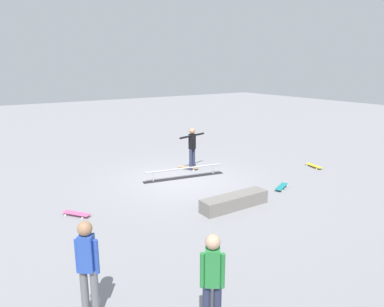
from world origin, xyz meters
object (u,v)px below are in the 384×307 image
(skate_ledge, at_px, (234,201))
(skater_main, at_px, (192,146))
(loose_skateboard_yellow, at_px, (314,166))
(skateboard_main, at_px, (188,167))
(loose_skateboard_teal, at_px, (281,187))
(bystander_blue_shirt, at_px, (88,265))
(grind_rail, at_px, (184,173))
(bystander_green_shirt, at_px, (212,279))
(loose_skateboard_pink, at_px, (76,213))

(skate_ledge, relative_size, skater_main, 1.30)
(loose_skateboard_yellow, bearing_deg, skater_main, 69.88)
(skateboard_main, relative_size, loose_skateboard_teal, 0.93)
(loose_skateboard_yellow, bearing_deg, bystander_blue_shirt, 119.50)
(loose_skateboard_teal, bearing_deg, skate_ledge, -17.04)
(skate_ledge, distance_m, loose_skateboard_teal, 2.36)
(loose_skateboard_yellow, xyz_separation_m, loose_skateboard_teal, (2.97, 1.01, 0.00))
(grind_rail, height_order, loose_skateboard_teal, grind_rail)
(grind_rail, xyz_separation_m, bystander_green_shirt, (3.81, 6.70, 0.76))
(grind_rail, distance_m, bystander_green_shirt, 7.74)
(grind_rail, bearing_deg, bystander_blue_shirt, 56.32)
(loose_skateboard_pink, bearing_deg, loose_skateboard_yellow, -129.43)
(bystander_green_shirt, bearing_deg, skater_main, 94.79)
(skater_main, xyz_separation_m, skateboard_main, (0.10, -0.15, -0.88))
(loose_skateboard_pink, xyz_separation_m, loose_skateboard_yellow, (-9.21, 0.56, 0.00))
(skater_main, relative_size, bystander_green_shirt, 1.01)
(skateboard_main, xyz_separation_m, bystander_blue_shirt, (5.90, 6.15, 0.87))
(bystander_blue_shirt, relative_size, loose_skateboard_pink, 2.18)
(skateboard_main, relative_size, loose_skateboard_pink, 0.99)
(skate_ledge, height_order, skateboard_main, skate_ledge)
(skater_main, xyz_separation_m, loose_skateboard_teal, (-1.21, 3.46, -0.88))
(bystander_green_shirt, xyz_separation_m, loose_skateboard_yellow, (-8.78, -4.91, -0.85))
(bystander_green_shirt, distance_m, loose_skateboard_yellow, 10.10)
(grind_rail, bearing_deg, skater_main, -129.34)
(grind_rail, height_order, loose_skateboard_pink, grind_rail)
(skate_ledge, distance_m, loose_skateboard_yellow, 5.47)
(skateboard_main, distance_m, bystander_green_shirt, 8.80)
(loose_skateboard_teal, bearing_deg, skateboard_main, -95.64)
(skate_ledge, bearing_deg, loose_skateboard_teal, -171.46)
(bystander_blue_shirt, distance_m, loose_skateboard_pink, 4.32)
(skater_main, bearing_deg, loose_skateboard_pink, -173.62)
(bystander_green_shirt, bearing_deg, skate_ledge, 82.33)
(grind_rail, xyz_separation_m, loose_skateboard_pink, (4.24, 1.22, -0.09))
(loose_skateboard_teal, bearing_deg, grind_rail, -79.95)
(skateboard_main, bearing_deg, grind_rail, 101.63)
(skater_main, height_order, bystander_blue_shirt, bystander_blue_shirt)
(grind_rail, bearing_deg, bystander_green_shirt, 70.98)
(skater_main, bearing_deg, loose_skateboard_yellow, -44.55)
(grind_rail, distance_m, loose_skateboard_yellow, 5.28)
(skate_ledge, height_order, loose_skateboard_pink, skate_ledge)
(grind_rail, height_order, skate_ledge, skate_ledge)
(skate_ledge, relative_size, loose_skateboard_yellow, 2.59)
(skateboard_main, distance_m, loose_skateboard_pink, 5.34)
(loose_skateboard_teal, bearing_deg, skater_main, -96.30)
(grind_rail, distance_m, skateboard_main, 1.07)
(bystander_blue_shirt, xyz_separation_m, bystander_green_shirt, (-1.40, 1.36, -0.02))
(grind_rail, height_order, bystander_green_shirt, bystander_green_shirt)
(skateboard_main, bearing_deg, bystander_green_shirt, 111.20)
(skate_ledge, distance_m, skateboard_main, 4.09)
(loose_skateboard_pink, relative_size, loose_skateboard_teal, 0.95)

